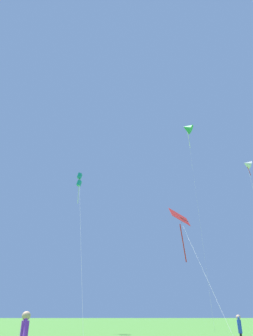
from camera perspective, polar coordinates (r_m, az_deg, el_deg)
name	(u,v)px	position (r m, az deg, el deg)	size (l,w,h in m)	color
kite_green_small	(187,128)	(51.92, 11.15, 7.21)	(2.32, 7.88, 30.27)	green
kite_teal_box	(79,181)	(36.82, -8.70, -2.34)	(2.71, 11.49, 16.82)	teal
kite_red_high	(181,226)	(26.69, 10.03, -10.47)	(1.79, 8.86, 9.92)	red
kite_white_distant	(247,164)	(37.10, 21.36, 0.63)	(2.33, 6.08, 17.36)	white
person_in_blue_jacket	(240,329)	(16.90, 20.23, -26.17)	(0.23, 0.49, 1.53)	black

